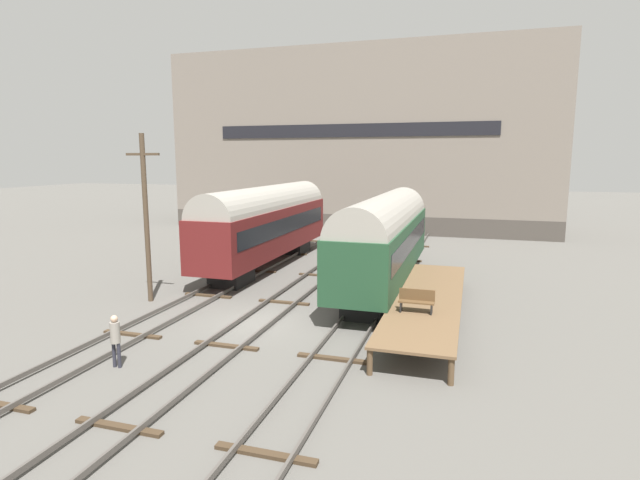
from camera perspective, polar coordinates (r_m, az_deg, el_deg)
The scene contains 11 objects.
ground_plane at distance 22.01m, azimuth -6.99°, elevation -9.32°, with size 200.00×200.00×0.00m, color #56544F.
track_left at distance 23.90m, azimuth -16.24°, elevation -7.76°, with size 2.60×60.00×0.26m.
track_middle at distance 21.97m, azimuth -7.00°, elevation -8.96°, with size 2.60×60.00×0.26m.
track_right at distance 20.70m, azimuth 3.76°, elevation -10.07°, with size 2.60×60.00×0.26m.
train_car_green at distance 26.98m, azimuth 7.38°, elevation 0.48°, with size 2.94×15.03×5.11m.
train_car_maroon at distance 32.67m, azimuth -6.10°, elevation 2.19°, with size 2.95×15.83×5.26m.
station_platform at distance 22.69m, azimuth 12.25°, elevation -6.49°, with size 2.88×13.48×0.98m.
bench at distance 20.19m, azimuth 10.98°, elevation -6.76°, with size 1.40×0.40×0.91m.
person_worker at distance 18.38m, azimuth -22.35°, elevation -10.11°, with size 0.32×0.32×1.83m.
utility_pole at distance 25.57m, azimuth -19.26°, elevation 2.61°, with size 1.80×0.24×8.18m.
warehouse_building at distance 53.17m, azimuth 5.09°, elevation 11.08°, with size 37.44×12.38×17.41m.
Camera 1 is at (8.59, -19.02, 6.99)m, focal length 28.00 mm.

